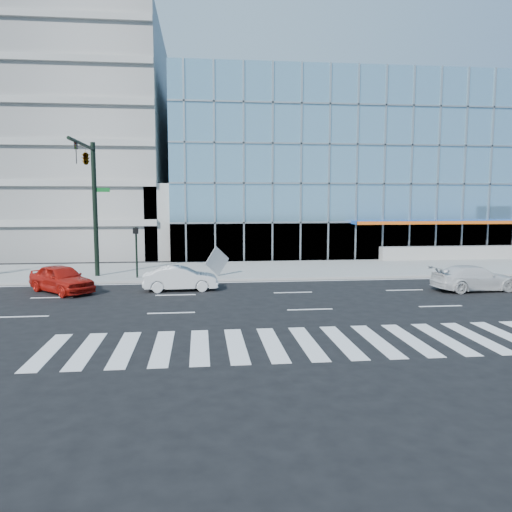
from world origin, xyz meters
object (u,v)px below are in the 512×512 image
(white_suv, at_px, (474,278))
(white_sedan, at_px, (181,278))
(traffic_signal, at_px, (89,175))
(tilted_panel, at_px, (217,261))
(red_sedan, at_px, (61,279))
(ped_signal_post, at_px, (136,244))

(white_suv, xyz_separation_m, white_sedan, (-15.40, 1.79, -0.02))
(traffic_signal, bearing_deg, white_sedan, -32.22)
(white_suv, height_order, tilted_panel, tilted_panel)
(white_suv, bearing_deg, tilted_panel, 63.26)
(white_suv, distance_m, red_sedan, 21.57)
(white_suv, xyz_separation_m, tilted_panel, (-13.34, 5.50, 0.40))
(traffic_signal, height_order, red_sedan, traffic_signal)
(red_sedan, distance_m, tilted_panel, 8.93)
(traffic_signal, xyz_separation_m, red_sedan, (-0.88, -3.20, -5.44))
(white_sedan, bearing_deg, white_suv, -98.46)
(white_suv, bearing_deg, traffic_signal, 71.84)
(red_sedan, relative_size, tilted_panel, 3.25)
(ped_signal_post, bearing_deg, traffic_signal, -171.48)
(white_sedan, relative_size, tilted_panel, 2.99)
(tilted_panel, bearing_deg, white_sedan, -155.64)
(white_suv, bearing_deg, white_sedan, 79.04)
(white_sedan, xyz_separation_m, red_sedan, (-6.09, 0.08, 0.08))
(ped_signal_post, distance_m, tilted_panel, 4.89)
(traffic_signal, relative_size, tilted_panel, 6.15)
(ped_signal_post, xyz_separation_m, white_sedan, (2.71, -3.66, -1.50))
(ped_signal_post, height_order, white_suv, ped_signal_post)
(white_sedan, xyz_separation_m, tilted_panel, (2.06, 3.71, 0.42))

